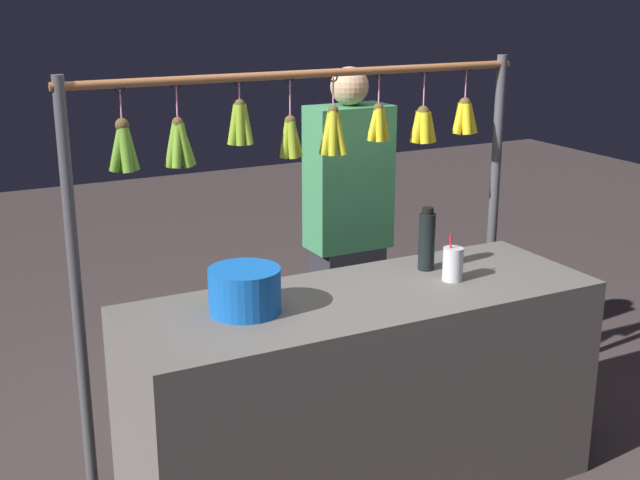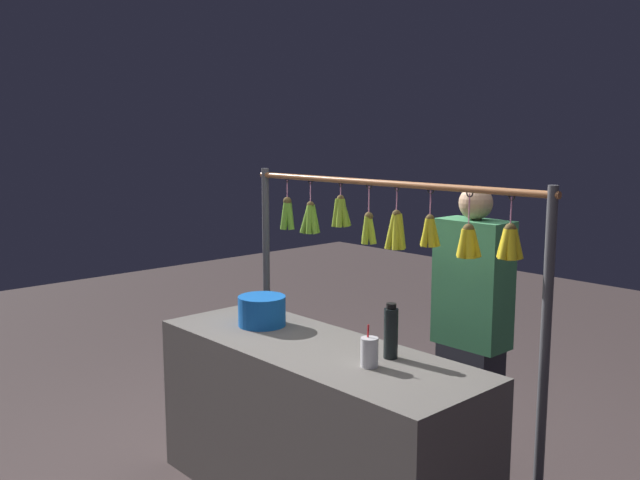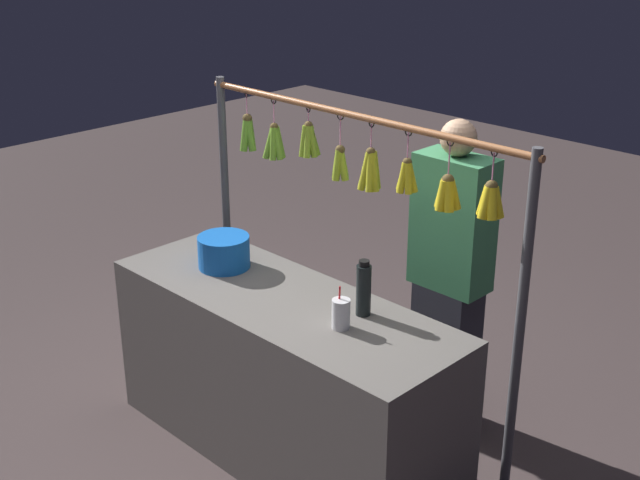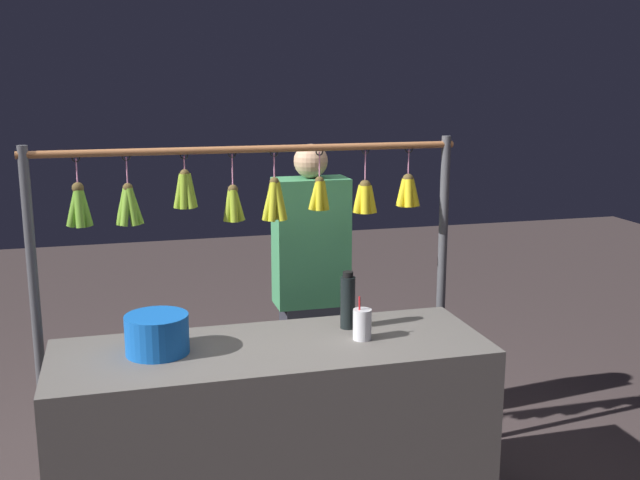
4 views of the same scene
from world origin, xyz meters
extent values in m
plane|color=#4A3C3B|center=(0.00, 0.00, 0.00)|extent=(12.00, 12.00, 0.00)
cube|color=#66605B|center=(0.00, 0.00, 0.41)|extent=(1.79, 0.63, 0.82)
cylinder|color=#4C4C51|center=(-0.95, -0.45, 0.81)|extent=(0.04, 0.04, 1.63)
cylinder|color=#4C4C51|center=(0.95, -0.45, 0.81)|extent=(0.04, 0.04, 1.63)
cylinder|color=#9E6038|center=(0.00, -0.45, 1.59)|extent=(1.96, 0.03, 0.03)
torus|color=black|center=(-0.76, -0.45, 1.57)|extent=(0.04, 0.01, 0.04)
cylinder|color=pink|center=(-0.76, -0.45, 1.50)|extent=(0.01, 0.01, 0.14)
sphere|color=brown|center=(-0.76, -0.45, 1.43)|extent=(0.05, 0.05, 0.05)
cylinder|color=yellow|center=(-0.73, -0.45, 1.36)|extent=(0.07, 0.04, 0.14)
cylinder|color=yellow|center=(-0.75, -0.43, 1.36)|extent=(0.05, 0.07, 0.14)
cylinder|color=yellow|center=(-0.78, -0.44, 1.36)|extent=(0.07, 0.06, 0.14)
cylinder|color=yellow|center=(-0.78, -0.46, 1.36)|extent=(0.07, 0.06, 0.14)
cylinder|color=yellow|center=(-0.75, -0.48, 1.36)|extent=(0.05, 0.06, 0.14)
torus|color=black|center=(-0.54, -0.45, 1.57)|extent=(0.04, 0.01, 0.04)
cylinder|color=pink|center=(-0.54, -0.45, 1.48)|extent=(0.01, 0.01, 0.16)
sphere|color=brown|center=(-0.54, -0.45, 1.40)|extent=(0.05, 0.05, 0.05)
cylinder|color=yellow|center=(-0.52, -0.45, 1.34)|extent=(0.07, 0.04, 0.14)
cylinder|color=yellow|center=(-0.54, -0.43, 1.34)|extent=(0.05, 0.06, 0.14)
cylinder|color=yellow|center=(-0.56, -0.44, 1.34)|extent=(0.06, 0.06, 0.14)
cylinder|color=yellow|center=(-0.56, -0.47, 1.34)|extent=(0.07, 0.06, 0.14)
cylinder|color=yellow|center=(-0.54, -0.48, 1.34)|extent=(0.05, 0.06, 0.14)
torus|color=black|center=(-0.32, -0.45, 1.57)|extent=(0.04, 0.01, 0.04)
cylinder|color=pink|center=(-0.32, -0.45, 1.50)|extent=(0.01, 0.01, 0.13)
sphere|color=brown|center=(-0.32, -0.45, 1.43)|extent=(0.04, 0.04, 0.04)
cylinder|color=gold|center=(-0.30, -0.45, 1.36)|extent=(0.07, 0.03, 0.14)
cylinder|color=gold|center=(-0.32, -0.43, 1.36)|extent=(0.04, 0.06, 0.14)
cylinder|color=gold|center=(-0.34, -0.44, 1.36)|extent=(0.05, 0.04, 0.14)
cylinder|color=gold|center=(-0.34, -0.46, 1.36)|extent=(0.06, 0.05, 0.14)
cylinder|color=gold|center=(-0.32, -0.47, 1.36)|extent=(0.04, 0.07, 0.14)
torus|color=black|center=(-0.11, -0.45, 1.57)|extent=(0.04, 0.01, 0.04)
cylinder|color=pink|center=(-0.11, -0.45, 1.50)|extent=(0.01, 0.01, 0.13)
sphere|color=brown|center=(-0.11, -0.45, 1.44)|extent=(0.04, 0.04, 0.04)
cylinder|color=gold|center=(-0.09, -0.45, 1.35)|extent=(0.08, 0.04, 0.18)
cylinder|color=gold|center=(-0.10, -0.43, 1.35)|extent=(0.05, 0.07, 0.18)
cylinder|color=gold|center=(-0.13, -0.43, 1.35)|extent=(0.06, 0.07, 0.18)
cylinder|color=gold|center=(-0.14, -0.45, 1.35)|extent=(0.07, 0.04, 0.18)
cylinder|color=gold|center=(-0.12, -0.47, 1.35)|extent=(0.04, 0.05, 0.18)
cylinder|color=gold|center=(-0.10, -0.47, 1.35)|extent=(0.06, 0.06, 0.18)
torus|color=black|center=(0.08, -0.45, 1.57)|extent=(0.04, 0.01, 0.04)
cylinder|color=pink|center=(0.08, -0.45, 1.49)|extent=(0.01, 0.01, 0.16)
sphere|color=brown|center=(0.08, -0.45, 1.41)|extent=(0.05, 0.05, 0.05)
cylinder|color=#94AF28|center=(0.10, -0.45, 1.34)|extent=(0.06, 0.04, 0.15)
cylinder|color=#94AF28|center=(0.08, -0.43, 1.34)|extent=(0.04, 0.06, 0.15)
cylinder|color=#94AF28|center=(0.06, -0.45, 1.34)|extent=(0.07, 0.04, 0.15)
cylinder|color=#94AF28|center=(0.08, -0.47, 1.34)|extent=(0.04, 0.07, 0.15)
torus|color=black|center=(0.29, -0.45, 1.57)|extent=(0.04, 0.02, 0.04)
cylinder|color=pink|center=(0.29, -0.45, 1.53)|extent=(0.01, 0.01, 0.08)
sphere|color=brown|center=(0.29, -0.45, 1.49)|extent=(0.04, 0.04, 0.04)
cylinder|color=#86AA29|center=(0.31, -0.45, 1.41)|extent=(0.06, 0.03, 0.16)
cylinder|color=#86AA29|center=(0.30, -0.43, 1.41)|extent=(0.04, 0.05, 0.16)
cylinder|color=#86AA29|center=(0.28, -0.43, 1.41)|extent=(0.05, 0.06, 0.16)
cylinder|color=#86AA29|center=(0.27, -0.45, 1.41)|extent=(0.06, 0.04, 0.16)
cylinder|color=#86AA29|center=(0.28, -0.47, 1.41)|extent=(0.05, 0.07, 0.16)
cylinder|color=#86AA29|center=(0.30, -0.47, 1.41)|extent=(0.04, 0.05, 0.16)
torus|color=black|center=(0.53, -0.45, 1.57)|extent=(0.04, 0.01, 0.04)
cylinder|color=pink|center=(0.53, -0.45, 1.50)|extent=(0.01, 0.01, 0.13)
sphere|color=brown|center=(0.53, -0.45, 1.43)|extent=(0.04, 0.04, 0.04)
cylinder|color=#6EA22C|center=(0.56, -0.45, 1.35)|extent=(0.07, 0.04, 0.17)
cylinder|color=#6EA22C|center=(0.55, -0.43, 1.35)|extent=(0.06, 0.07, 0.17)
cylinder|color=#6EA22C|center=(0.52, -0.43, 1.35)|extent=(0.05, 0.06, 0.17)
cylinder|color=#6EA22C|center=(0.51, -0.45, 1.35)|extent=(0.08, 0.04, 0.17)
cylinder|color=#6EA22C|center=(0.52, -0.47, 1.35)|extent=(0.05, 0.06, 0.17)
cylinder|color=#6EA22C|center=(0.55, -0.47, 1.35)|extent=(0.06, 0.07, 0.17)
torus|color=black|center=(0.74, -0.45, 1.57)|extent=(0.04, 0.02, 0.04)
cylinder|color=pink|center=(0.74, -0.45, 1.50)|extent=(0.01, 0.01, 0.13)
sphere|color=brown|center=(0.74, -0.45, 1.44)|extent=(0.05, 0.05, 0.05)
cylinder|color=#659F2D|center=(0.76, -0.45, 1.36)|extent=(0.08, 0.04, 0.17)
cylinder|color=#659F2D|center=(0.74, -0.43, 1.36)|extent=(0.04, 0.07, 0.17)
cylinder|color=#659F2D|center=(0.72, -0.45, 1.36)|extent=(0.07, 0.04, 0.17)
cylinder|color=#659F2D|center=(0.74, -0.47, 1.36)|extent=(0.04, 0.06, 0.17)
cylinder|color=black|center=(-0.37, -0.14, 0.94)|extent=(0.07, 0.07, 0.23)
cylinder|color=black|center=(-0.37, -0.14, 1.07)|extent=(0.05, 0.05, 0.02)
cylinder|color=blue|center=(0.46, -0.04, 0.90)|extent=(0.25, 0.25, 0.16)
cylinder|color=silver|center=(-0.38, 0.02, 0.89)|extent=(0.08, 0.08, 0.13)
cylinder|color=red|center=(-0.37, 0.02, 0.92)|extent=(0.01, 0.02, 0.19)
cube|color=#2D2D38|center=(-0.36, -0.77, 0.37)|extent=(0.30, 0.20, 0.75)
cube|color=#3F8C59|center=(-0.36, -0.77, 1.08)|extent=(0.37, 0.20, 0.65)
sphere|color=tan|center=(-0.36, -0.77, 1.49)|extent=(0.17, 0.17, 0.17)
camera|label=1|loc=(1.50, 2.55, 1.91)|focal=47.98mm
camera|label=2|loc=(-2.35, 2.12, 1.83)|focal=38.36mm
camera|label=3|loc=(-2.55, 2.33, 2.52)|focal=47.76mm
camera|label=4|loc=(0.57, 2.89, 1.91)|focal=42.62mm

